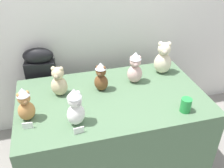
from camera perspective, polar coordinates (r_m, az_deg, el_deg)
wall_back at (r=2.43m, az=-4.51°, el=18.25°), size 7.00×0.08×2.60m
display_table at (r=2.27m, az=0.00°, el=-10.16°), size 1.52×0.91×0.71m
instrument_case at (r=2.62m, az=-15.13°, el=-1.52°), size 0.29×0.16×0.95m
teddy_bear_chestnut at (r=2.07m, az=-2.52°, el=1.60°), size 0.15×0.14×0.26m
teddy_bear_cream at (r=2.36m, az=11.51°, el=5.65°), size 0.19×0.18×0.31m
teddy_bear_sand at (r=2.05m, az=-11.96°, el=0.44°), size 0.16×0.15×0.26m
teddy_bear_blush at (r=2.18m, az=5.25°, el=3.67°), size 0.15×0.13×0.29m
teddy_bear_snow at (r=1.73m, az=-8.31°, el=-5.13°), size 0.17×0.16×0.29m
teddy_bear_caramel at (r=1.85m, az=-19.07°, el=-4.43°), size 0.14×0.13×0.26m
party_cup_green at (r=1.94m, az=16.40°, el=-4.61°), size 0.08×0.08×0.11m
name_card_front_left at (r=1.72m, az=-7.51°, el=-10.38°), size 0.07×0.02×0.05m
name_card_front_middle at (r=1.83m, az=-18.57°, el=-8.93°), size 0.07×0.01×0.05m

